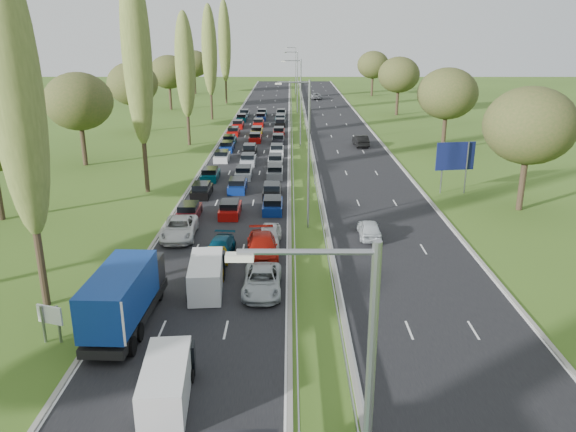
{
  "coord_description": "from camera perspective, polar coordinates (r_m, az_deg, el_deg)",
  "views": [
    {
      "loc": [
        2.97,
        -1.1,
        15.44
      ],
      "look_at": [
        2.85,
        41.44,
        1.5
      ],
      "focal_mm": 35.0,
      "sensor_mm": 36.0,
      "label": 1
    }
  ],
  "objects": [
    {
      "name": "info_sign",
      "position": [
        31.91,
        -23.0,
        -9.58
      ],
      "size": [
        1.45,
        0.58,
        2.1
      ],
      "color": "gray",
      "rests_on": "ground"
    },
    {
      "name": "near_car_8",
      "position": [
        38.03,
        -7.69,
        -4.7
      ],
      "size": [
        1.81,
        4.48,
        1.52
      ],
      "primitive_type": "imported",
      "rotation": [
        0.0,
        0.0,
        0.0
      ],
      "color": "gold",
      "rests_on": "near_carriageway"
    },
    {
      "name": "lamp_columns",
      "position": [
        79.67,
        1.29,
        11.34
      ],
      "size": [
        0.18,
        140.18,
        12.0
      ],
      "color": "gray",
      "rests_on": "ground"
    },
    {
      "name": "far_car_2",
      "position": [
        139.4,
        2.87,
        12.08
      ],
      "size": [
        2.59,
        5.38,
        1.48
      ],
      "primitive_type": "imported",
      "rotation": [
        0.0,
        0.0,
        3.17
      ],
      "color": "gray",
      "rests_on": "far_carriageway"
    },
    {
      "name": "near_carriageway",
      "position": [
        85.17,
        -3.38,
        7.67
      ],
      "size": [
        10.5,
        215.0,
        0.04
      ],
      "primitive_type": "cube",
      "color": "black",
      "rests_on": "ground"
    },
    {
      "name": "ground",
      "position": [
        82.57,
        1.24,
        7.36
      ],
      "size": [
        260.0,
        260.0,
        0.0
      ],
      "primitive_type": "plane",
      "color": "#3A591B",
      "rests_on": "ground"
    },
    {
      "name": "traffic_queue_fill",
      "position": [
        79.91,
        -3.6,
        7.29
      ],
      "size": [
        9.08,
        67.06,
        0.8
      ],
      "color": "#590F14",
      "rests_on": "ground"
    },
    {
      "name": "white_van_rear",
      "position": [
        35.65,
        -8.27,
        -5.9
      ],
      "size": [
        1.95,
        4.98,
        2.0
      ],
      "rotation": [
        0.0,
        0.0,
        0.08
      ],
      "color": "silver",
      "rests_on": "near_carriageway"
    },
    {
      "name": "far_car_0",
      "position": [
        44.68,
        8.25,
        -1.28
      ],
      "size": [
        1.73,
        4.17,
        1.41
      ],
      "primitive_type": "imported",
      "rotation": [
        0.0,
        0.0,
        3.13
      ],
      "color": "silver",
      "rests_on": "far_carriageway"
    },
    {
      "name": "near_car_10",
      "position": [
        35.14,
        -2.64,
        -6.62
      ],
      "size": [
        2.38,
        5.13,
        1.42
      ],
      "primitive_type": "imported",
      "rotation": [
        0.0,
        0.0,
        0.0
      ],
      "color": "#A4ABAE",
      "rests_on": "near_carriageway"
    },
    {
      "name": "direction_sign",
      "position": [
        58.26,
        16.63,
        5.63
      ],
      "size": [
        3.97,
        0.73,
        5.2
      ],
      "color": "gray",
      "rests_on": "ground"
    },
    {
      "name": "near_car_12",
      "position": [
        42.66,
        -1.92,
        -2.0
      ],
      "size": [
        1.95,
        4.4,
        1.47
      ],
      "primitive_type": "imported",
      "rotation": [
        0.0,
        0.0,
        -0.05
      ],
      "color": "silver",
      "rests_on": "near_carriageway"
    },
    {
      "name": "near_car_11",
      "position": [
        40.55,
        -2.63,
        -3.05
      ],
      "size": [
        2.59,
        5.46,
        1.54
      ],
      "primitive_type": "imported",
      "rotation": [
        0.0,
        0.0,
        0.08
      ],
      "color": "#941209",
      "rests_on": "near_carriageway"
    },
    {
      "name": "near_car_7",
      "position": [
        40.75,
        -6.95,
        -3.24
      ],
      "size": [
        2.17,
        4.61,
        1.3
      ],
      "primitive_type": "imported",
      "rotation": [
        0.0,
        0.0,
        -0.08
      ],
      "color": "#05344D",
      "rests_on": "near_carriageway"
    },
    {
      "name": "white_van_front",
      "position": [
        26.04,
        -12.18,
        -16.03
      ],
      "size": [
        1.88,
        4.79,
        1.93
      ],
      "rotation": [
        0.0,
        0.0,
        0.09
      ],
      "color": "silver",
      "rests_on": "near_carriageway"
    },
    {
      "name": "central_reservation",
      "position": [
        84.93,
        1.21,
        8.04
      ],
      "size": [
        2.36,
        215.0,
        0.32
      ],
      "color": "gray",
      "rests_on": "ground"
    },
    {
      "name": "woodland_right",
      "position": [
        71.38,
        17.64,
        11.08
      ],
      "size": [
        8.0,
        153.0,
        11.1
      ],
      "color": "#2D2116",
      "rests_on": "ground"
    },
    {
      "name": "far_car_1",
      "position": [
        81.05,
        7.4,
        7.61
      ],
      "size": [
        1.99,
        4.96,
        1.6
      ],
      "primitive_type": "imported",
      "rotation": [
        0.0,
        0.0,
        3.2
      ],
      "color": "black",
      "rests_on": "far_carriageway"
    },
    {
      "name": "near_car_2",
      "position": [
        44.95,
        -10.98,
        -1.23
      ],
      "size": [
        2.82,
        5.64,
        1.53
      ],
      "primitive_type": "imported",
      "rotation": [
        0.0,
        0.0,
        0.05
      ],
      "color": "silver",
      "rests_on": "near_carriageway"
    },
    {
      "name": "poplar_row",
      "position": [
        70.83,
        -12.05,
        15.29
      ],
      "size": [
        2.8,
        127.8,
        22.44
      ],
      "color": "#2D2116",
      "rests_on": "ground"
    },
    {
      "name": "far_carriageway",
      "position": [
        85.41,
        5.78,
        7.64
      ],
      "size": [
        10.5,
        215.0,
        0.04
      ],
      "primitive_type": "cube",
      "color": "black",
      "rests_on": "ground"
    },
    {
      "name": "woodland_left",
      "position": [
        68.88,
        -21.46,
        10.45
      ],
      "size": [
        8.0,
        166.0,
        11.1
      ],
      "color": "#2D2116",
      "rests_on": "ground"
    },
    {
      "name": "blue_lorry",
      "position": [
        31.98,
        -16.18,
        -7.71
      ],
      "size": [
        2.38,
        8.56,
        3.61
      ],
      "rotation": [
        0.0,
        0.0,
        -0.04
      ],
      "color": "black",
      "rests_on": "near_carriageway"
    }
  ]
}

